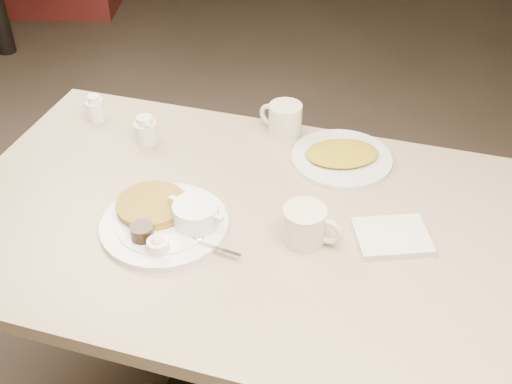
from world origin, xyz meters
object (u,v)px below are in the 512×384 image
(main_plate, at_px, (168,218))
(creamer_left, at_px, (95,109))
(hash_plate, at_px, (342,157))
(coffee_mug_far, at_px, (284,120))
(diner_table, at_px, (254,269))
(coffee_mug_near, at_px, (306,225))
(creamer_right, at_px, (146,130))

(main_plate, height_order, creamer_left, creamer_left)
(hash_plate, bearing_deg, coffee_mug_far, 156.76)
(diner_table, bearing_deg, coffee_mug_far, 93.84)
(coffee_mug_near, distance_m, creamer_right, 0.60)
(diner_table, bearing_deg, creamer_right, 148.46)
(creamer_right, relative_size, hash_plate, 0.25)
(coffee_mug_near, xyz_separation_m, creamer_right, (-0.53, 0.28, -0.01))
(diner_table, distance_m, main_plate, 0.28)
(main_plate, xyz_separation_m, creamer_right, (-0.20, 0.32, 0.01))
(coffee_mug_near, height_order, hash_plate, coffee_mug_near)
(diner_table, distance_m, hash_plate, 0.39)
(main_plate, relative_size, coffee_mug_far, 2.76)
(main_plate, height_order, hash_plate, main_plate)
(main_plate, xyz_separation_m, creamer_left, (-0.40, 0.38, 0.01))
(coffee_mug_near, height_order, creamer_left, coffee_mug_near)
(coffee_mug_far, relative_size, creamer_right, 1.63)
(main_plate, distance_m, coffee_mug_near, 0.33)
(creamer_right, bearing_deg, coffee_mug_near, -27.57)
(coffee_mug_near, relative_size, creamer_right, 1.67)
(creamer_right, distance_m, hash_plate, 0.55)
(diner_table, height_order, creamer_left, creamer_left)
(diner_table, xyz_separation_m, creamer_right, (-0.39, 0.24, 0.21))
(creamer_right, bearing_deg, main_plate, -57.47)
(creamer_right, bearing_deg, creamer_left, 161.83)
(diner_table, height_order, hash_plate, hash_plate)
(main_plate, distance_m, creamer_right, 0.38)
(main_plate, height_order, coffee_mug_near, coffee_mug_near)
(diner_table, height_order, coffee_mug_far, coffee_mug_far)
(coffee_mug_far, bearing_deg, coffee_mug_near, -68.81)
(coffee_mug_far, distance_m, hash_plate, 0.20)
(creamer_left, bearing_deg, coffee_mug_near, -25.19)
(coffee_mug_near, xyz_separation_m, coffee_mug_far, (-0.16, 0.42, 0.00))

